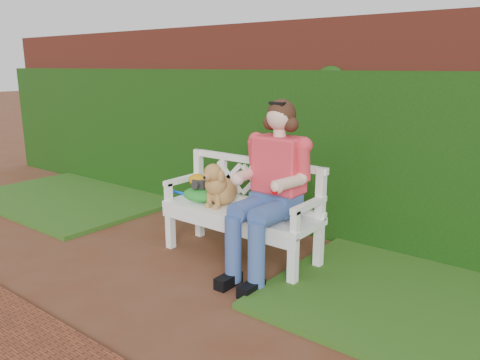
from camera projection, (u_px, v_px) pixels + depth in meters
The scene contains 12 objects.
ground at pixel (144, 266), 4.18m from camera, with size 60.00×60.00×0.00m, color #522816.
brick_wall at pixel (267, 123), 5.37m from camera, with size 10.00×0.30×2.20m, color maroon.
ivy_hedge at pixel (255, 147), 5.26m from camera, with size 10.00×0.18×1.70m, color #1C480C.
grass_left at pixel (77, 197), 6.30m from camera, with size 2.60×2.00×0.05m, color #13370C.
grass_right at pixel (455, 307), 3.43m from camera, with size 2.60×2.00×0.05m, color #13370C.
garden_bench at pixel (240, 234), 4.30m from camera, with size 1.58×0.60×0.48m, color white, non-canonical shape.
seated_woman at pixel (275, 187), 3.93m from camera, with size 0.63×0.84×1.50m, color #F82D37, non-canonical shape.
dog at pixel (220, 184), 4.31m from camera, with size 0.28×0.38×0.42m, color olive, non-canonical shape.
tennis_racket at pixel (197, 197), 4.57m from camera, with size 0.66×0.27×0.03m, color white, non-canonical shape.
green_bag at pixel (201, 194), 4.48m from camera, with size 0.38×0.29×0.13m, color green, non-canonical shape.
camera_item at pixel (200, 184), 4.45m from camera, with size 0.13×0.09×0.08m, color #262626.
baseball_glove at pixel (198, 180), 4.51m from camera, with size 0.20×0.15×0.12m, color #C47E0C.
Camera 1 is at (3.06, -2.52, 1.75)m, focal length 35.00 mm.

